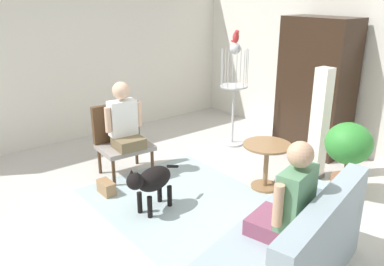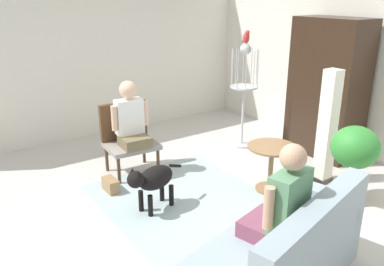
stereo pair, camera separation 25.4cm
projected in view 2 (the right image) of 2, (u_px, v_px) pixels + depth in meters
ground_plane at (203, 211)px, 4.55m from camera, size 7.47×7.47×0.00m
back_wall at (371, 67)px, 5.68m from camera, size 6.83×0.12×2.67m
left_wall at (106, 55)px, 6.72m from camera, size 0.12×6.35×2.67m
area_rug at (195, 208)px, 4.60m from camera, size 2.55×1.80×0.01m
couch at (284, 253)px, 3.32m from camera, size 1.18×1.76×0.87m
armchair at (127, 133)px, 5.44m from camera, size 0.60×0.69×0.93m
person_on_couch at (283, 204)px, 3.18m from camera, size 0.53×0.55×0.85m
person_on_armchair at (131, 119)px, 5.23m from camera, size 0.44×0.52×0.85m
round_end_table at (271, 161)px, 4.90m from camera, size 0.59×0.59×0.59m
dog at (153, 179)px, 4.45m from camera, size 0.36×0.77×0.59m
bird_cage_stand at (244, 92)px, 6.20m from camera, size 0.43×0.43×1.61m
parrot at (246, 37)px, 5.91m from camera, size 0.17×0.10×0.19m
potted_plant at (354, 154)px, 4.55m from camera, size 0.54×0.54×0.93m
column_lamp at (327, 128)px, 5.02m from camera, size 0.20×0.20×1.47m
armoire_cabinet at (327, 88)px, 5.86m from camera, size 1.05×0.56×2.01m
handbag at (111, 185)px, 4.97m from camera, size 0.27×0.13×0.17m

